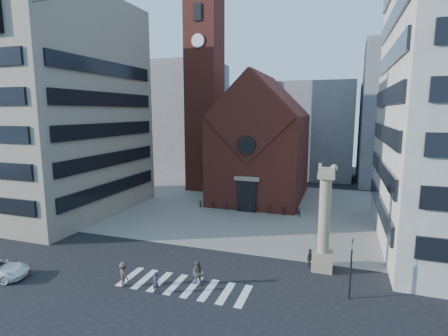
{
  "coord_description": "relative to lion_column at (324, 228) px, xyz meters",
  "views": [
    {
      "loc": [
        10.95,
        -24.66,
        12.63
      ],
      "look_at": [
        -0.04,
        8.0,
        7.02
      ],
      "focal_mm": 28.0,
      "sensor_mm": 36.0,
      "label": 1
    }
  ],
  "objects": [
    {
      "name": "ground",
      "position": [
        -10.01,
        -3.0,
        -3.46
      ],
      "size": [
        120.0,
        120.0,
        0.0
      ],
      "primitive_type": "plane",
      "color": "black",
      "rests_on": "ground"
    },
    {
      "name": "piazza",
      "position": [
        -10.01,
        16.0,
        -3.43
      ],
      "size": [
        46.0,
        30.0,
        0.05
      ],
      "primitive_type": "cube",
      "color": "gray",
      "rests_on": "ground"
    },
    {
      "name": "zebra_crossing",
      "position": [
        -9.46,
        -6.0,
        -3.45
      ],
      "size": [
        10.2,
        3.2,
        0.01
      ],
      "primitive_type": null,
      "color": "white",
      "rests_on": "ground"
    },
    {
      "name": "church",
      "position": [
        -10.01,
        22.04,
        4.53
      ],
      "size": [
        12.0,
        16.65,
        18.0
      ],
      "color": "maroon",
      "rests_on": "ground"
    },
    {
      "name": "campanile",
      "position": [
        -20.01,
        25.0,
        12.28
      ],
      "size": [
        5.5,
        5.5,
        31.2
      ],
      "color": "maroon",
      "rests_on": "ground"
    },
    {
      "name": "building_left",
      "position": [
        -34.01,
        7.0,
        9.54
      ],
      "size": [
        18.0,
        20.0,
        26.0
      ],
      "primitive_type": "cube",
      "color": "gray",
      "rests_on": "ground"
    },
    {
      "name": "bg_block_left",
      "position": [
        -30.01,
        37.0,
        7.54
      ],
      "size": [
        16.0,
        14.0,
        22.0
      ],
      "primitive_type": "cube",
      "color": "gray",
      "rests_on": "ground"
    },
    {
      "name": "bg_block_mid",
      "position": [
        -4.01,
        42.0,
        5.54
      ],
      "size": [
        14.0,
        12.0,
        18.0
      ],
      "primitive_type": "cube",
      "color": "gray",
      "rests_on": "ground"
    },
    {
      "name": "bg_block_right",
      "position": [
        11.99,
        39.0,
        8.54
      ],
      "size": [
        16.0,
        14.0,
        24.0
      ],
      "primitive_type": "cube",
      "color": "gray",
      "rests_on": "ground"
    },
    {
      "name": "lion_column",
      "position": [
        0.0,
        0.0,
        0.0
      ],
      "size": [
        1.63,
        1.6,
        8.68
      ],
      "color": "gray",
      "rests_on": "ground"
    },
    {
      "name": "traffic_light",
      "position": [
        1.99,
        -4.0,
        -1.17
      ],
      "size": [
        0.13,
        0.16,
        4.3
      ],
      "color": "black",
      "rests_on": "ground"
    },
    {
      "name": "pedestrian_0",
      "position": [
        -10.85,
        -7.57,
        -2.69
      ],
      "size": [
        0.58,
        0.41,
        1.53
      ],
      "primitive_type": "imported",
      "rotation": [
        0.0,
        0.0,
        -0.08
      ],
      "color": "#312B3D",
      "rests_on": "ground"
    },
    {
      "name": "pedestrian_1",
      "position": [
        -8.51,
        -5.56,
        -2.53
      ],
      "size": [
        1.01,
        0.84,
        1.85
      ],
      "primitive_type": "imported",
      "rotation": [
        0.0,
        0.0,
        -0.17
      ],
      "color": "#554A44",
      "rests_on": "ground"
    },
    {
      "name": "pedestrian_2",
      "position": [
        -1.01,
        0.0,
        -2.65
      ],
      "size": [
        0.66,
        1.02,
        1.62
      ],
      "primitive_type": "imported",
      "rotation": [
        0.0,
        0.0,
        1.27
      ],
      "color": "#2D2B34",
      "rests_on": "ground"
    },
    {
      "name": "pedestrian_3",
      "position": [
        -13.57,
        -7.41,
        -2.54
      ],
      "size": [
        1.37,
        1.2,
        1.84
      ],
      "primitive_type": "imported",
      "rotation": [
        0.0,
        0.0,
        2.59
      ],
      "color": "#493431",
      "rests_on": "ground"
    },
    {
      "name": "scooter_0",
      "position": [
        -16.41,
        14.12,
        -2.89
      ],
      "size": [
        1.34,
        2.08,
        1.03
      ],
      "primitive_type": "imported",
      "rotation": [
        0.0,
        0.0,
        0.37
      ],
      "color": "black",
      "rests_on": "piazza"
    },
    {
      "name": "scooter_1",
      "position": [
        -14.57,
        14.12,
        -2.84
      ],
      "size": [
        1.18,
        1.97,
        1.14
      ],
      "primitive_type": "imported",
      "rotation": [
        0.0,
        0.0,
        0.37
      ],
      "color": "black",
      "rests_on": "piazza"
    },
    {
      "name": "scooter_2",
      "position": [
        -12.74,
        14.12,
        -2.89
      ],
      "size": [
        1.34,
        2.08,
        1.03
      ],
      "primitive_type": "imported",
      "rotation": [
        0.0,
        0.0,
        0.37
      ],
      "color": "black",
      "rests_on": "piazza"
    },
    {
      "name": "scooter_3",
      "position": [
        -10.9,
        14.12,
        -2.84
      ],
      "size": [
        1.18,
        1.97,
        1.14
      ],
      "primitive_type": "imported",
      "rotation": [
        0.0,
        0.0,
        0.37
      ],
      "color": "black",
      "rests_on": "piazza"
    },
    {
      "name": "scooter_4",
      "position": [
        -9.07,
        14.12,
        -2.89
      ],
      "size": [
        1.34,
        2.08,
        1.03
      ],
      "primitive_type": "imported",
      "rotation": [
        0.0,
        0.0,
        0.37
      ],
      "color": "black",
      "rests_on": "piazza"
    },
    {
      "name": "scooter_5",
      "position": [
        -7.24,
        14.12,
        -2.84
      ],
      "size": [
        1.18,
        1.97,
        1.14
      ],
      "primitive_type": "imported",
      "rotation": [
        0.0,
        0.0,
        0.37
      ],
      "color": "black",
      "rests_on": "piazza"
    },
    {
      "name": "scooter_6",
      "position": [
        -5.4,
        14.12,
        -2.89
      ],
      "size": [
        1.34,
        2.08,
        1.03
      ],
      "primitive_type": "imported",
      "rotation": [
        0.0,
        0.0,
        0.37
      ],
      "color": "black",
      "rests_on": "piazza"
    },
    {
      "name": "scooter_7",
      "position": [
        -3.57,
        14.12,
        -2.84
      ],
      "size": [
        1.18,
        1.97,
        1.14
      ],
      "primitive_type": "imported",
      "rotation": [
        0.0,
        0.0,
        0.37
      ],
      "color": "black",
      "rests_on": "piazza"
    }
  ]
}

